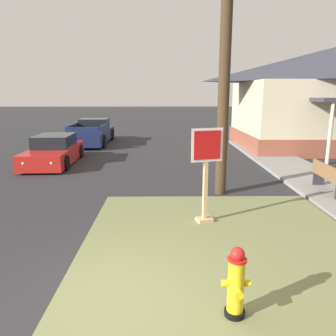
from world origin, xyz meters
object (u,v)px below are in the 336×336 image
object	(u,v)px
parked_sedan_red	(54,151)
street_bench	(328,176)
fire_hydrant	(236,284)
stop_sign	(206,177)
utility_pole	(227,16)
pickup_truck_navy	(93,133)
manhole_cover	(143,220)

from	to	relation	value
parked_sedan_red	street_bench	world-z (taller)	parked_sedan_red
fire_hydrant	stop_sign	bearing A→B (deg)	89.92
fire_hydrant	utility_pole	bearing A→B (deg)	82.23
parked_sedan_red	utility_pole	distance (m)	9.18
parked_sedan_red	utility_pole	world-z (taller)	utility_pole
fire_hydrant	pickup_truck_navy	distance (m)	17.24
manhole_cover	pickup_truck_navy	bearing A→B (deg)	107.05
manhole_cover	utility_pole	distance (m)	5.94
utility_pole	stop_sign	bearing A→B (deg)	-107.69
fire_hydrant	stop_sign	xyz separation A→B (m)	(0.00, 3.31, 0.60)
manhole_cover	street_bench	xyz separation A→B (m)	(5.43, 1.95, 0.58)
stop_sign	fire_hydrant	bearing A→B (deg)	-90.08
manhole_cover	stop_sign	bearing A→B (deg)	-11.22
parked_sedan_red	utility_pole	size ratio (longest dim) A/B	0.45
manhole_cover	street_bench	world-z (taller)	street_bench
fire_hydrant	parked_sedan_red	xyz separation A→B (m)	(-5.77, 10.32, -0.01)
manhole_cover	fire_hydrant	bearing A→B (deg)	-68.06
stop_sign	street_bench	world-z (taller)	stop_sign
pickup_truck_navy	street_bench	distance (m)	14.31
pickup_truck_navy	utility_pole	bearing A→B (deg)	-59.89
stop_sign	utility_pole	world-z (taller)	utility_pole
stop_sign	street_bench	bearing A→B (deg)	29.36
manhole_cover	pickup_truck_navy	world-z (taller)	pickup_truck_navy
street_bench	utility_pole	world-z (taller)	utility_pole
parked_sedan_red	pickup_truck_navy	distance (m)	6.08
stop_sign	manhole_cover	world-z (taller)	stop_sign
parked_sedan_red	utility_pole	xyz separation A→B (m)	(6.55, -4.56, 4.53)
fire_hydrant	street_bench	xyz separation A→B (m)	(3.98, 5.55, 0.04)
manhole_cover	utility_pole	size ratio (longest dim) A/B	0.07
pickup_truck_navy	stop_sign	bearing A→B (deg)	-67.65
fire_hydrant	utility_pole	distance (m)	7.37
fire_hydrant	manhole_cover	xyz separation A→B (m)	(-1.45, 3.60, -0.54)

